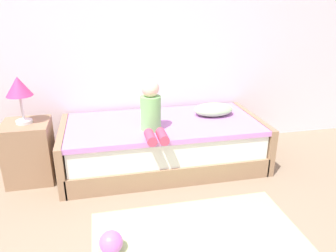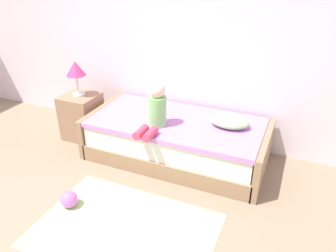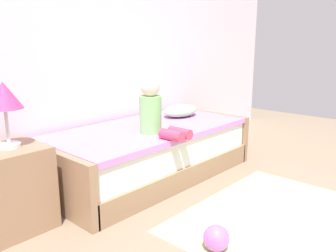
% 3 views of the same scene
% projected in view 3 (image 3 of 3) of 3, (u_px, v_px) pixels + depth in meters
% --- Properties ---
extents(wall_rear, '(7.20, 0.10, 2.90)m').
position_uv_depth(wall_rear, '(56.00, 25.00, 3.14)').
color(wall_rear, white).
rests_on(wall_rear, ground).
extents(bed, '(2.11, 1.00, 0.50)m').
position_uv_depth(bed, '(149.00, 152.00, 3.44)').
color(bed, '#997556').
rests_on(bed, ground).
extents(nightstand, '(0.44, 0.44, 0.60)m').
position_uv_depth(nightstand, '(14.00, 188.00, 2.45)').
color(nightstand, '#997556').
rests_on(nightstand, ground).
extents(table_lamp, '(0.24, 0.24, 0.45)m').
position_uv_depth(table_lamp, '(4.00, 99.00, 2.30)').
color(table_lamp, silver).
rests_on(table_lamp, nightstand).
extents(child_figure, '(0.20, 0.51, 0.50)m').
position_uv_depth(child_figure, '(154.00, 112.00, 3.07)').
color(child_figure, '#7FC672').
rests_on(child_figure, bed).
extents(pillow, '(0.44, 0.30, 0.13)m').
position_uv_depth(pillow, '(180.00, 111.00, 3.85)').
color(pillow, '#99CC8C').
rests_on(pillow, bed).
extents(toy_ball, '(0.17, 0.17, 0.17)m').
position_uv_depth(toy_ball, '(216.00, 238.00, 2.21)').
color(toy_ball, '#CC66D8').
rests_on(toy_ball, ground).
extents(area_rug, '(1.60, 1.10, 0.01)m').
position_uv_depth(area_rug, '(272.00, 216.00, 2.66)').
color(area_rug, '#B2D189').
rests_on(area_rug, ground).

